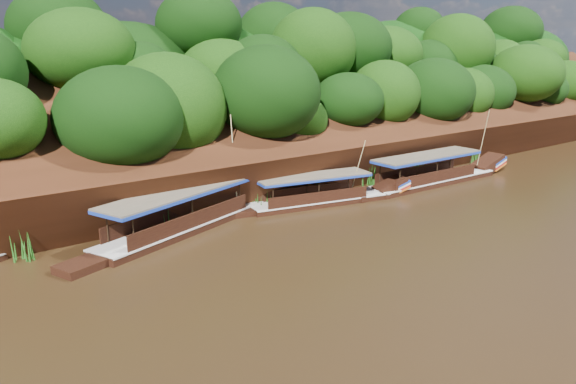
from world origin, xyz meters
The scene contains 6 objects.
ground centered at (0.00, 0.00, 0.00)m, with size 160.00×160.00×0.00m, color black.
riverbank centered at (-0.01, 22.73, 1.89)m, with size 120.00×30.06×19.40m.
boat_0 centered at (11.64, 6.58, 0.59)m, with size 16.06×2.88×6.45m.
boat_1 centered at (-0.03, 7.51, 0.51)m, with size 13.10×4.48×5.12m.
boat_2 centered at (-10.15, 8.79, 0.60)m, with size 16.68×7.54×7.21m.
reeds centered at (-4.29, 9.43, 0.90)m, with size 51.60×2.18×2.14m.
Camera 1 is at (-26.81, -22.27, 11.37)m, focal length 35.00 mm.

